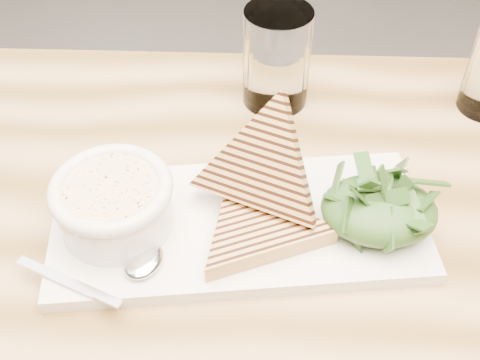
# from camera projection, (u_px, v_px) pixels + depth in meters

# --- Properties ---
(table_top) EXTENTS (1.12, 0.76, 0.04)m
(table_top) POSITION_uv_depth(u_px,v_px,m) (304.00, 292.00, 0.57)
(table_top) COLOR tan
(table_top) RESTS_ON ground
(table_leg_bl) EXTENTS (0.06, 0.06, 0.73)m
(table_leg_bl) POSITION_uv_depth(u_px,v_px,m) (6.00, 253.00, 1.09)
(table_leg_bl) COLOR tan
(table_leg_bl) RESTS_ON ground
(platter) EXTENTS (0.38, 0.21, 0.02)m
(platter) POSITION_uv_depth(u_px,v_px,m) (239.00, 225.00, 0.59)
(platter) COLOR white
(platter) RESTS_ON table_top
(soup_bowl) EXTENTS (0.11, 0.11, 0.04)m
(soup_bowl) POSITION_uv_depth(u_px,v_px,m) (115.00, 209.00, 0.57)
(soup_bowl) COLOR white
(soup_bowl) RESTS_ON platter
(soup) EXTENTS (0.09, 0.09, 0.01)m
(soup) POSITION_uv_depth(u_px,v_px,m) (111.00, 190.00, 0.55)
(soup) COLOR beige
(soup) RESTS_ON soup_bowl
(bowl_rim) EXTENTS (0.11, 0.11, 0.01)m
(bowl_rim) POSITION_uv_depth(u_px,v_px,m) (111.00, 188.00, 0.55)
(bowl_rim) COLOR white
(bowl_rim) RESTS_ON soup_bowl
(sandwich_flat) EXTENTS (0.20, 0.20, 0.02)m
(sandwich_flat) POSITION_uv_depth(u_px,v_px,m) (258.00, 226.00, 0.57)
(sandwich_flat) COLOR tan
(sandwich_flat) RESTS_ON platter
(sandwich_lean) EXTENTS (0.20, 0.20, 0.17)m
(sandwich_lean) POSITION_uv_depth(u_px,v_px,m) (262.00, 167.00, 0.57)
(sandwich_lean) COLOR tan
(sandwich_lean) RESTS_ON sandwich_flat
(salad_base) EXTENTS (0.11, 0.09, 0.04)m
(salad_base) POSITION_uv_depth(u_px,v_px,m) (379.00, 210.00, 0.57)
(salad_base) COLOR #214618
(salad_base) RESTS_ON platter
(arugula_pile) EXTENTS (0.11, 0.10, 0.05)m
(arugula_pile) POSITION_uv_depth(u_px,v_px,m) (380.00, 206.00, 0.56)
(arugula_pile) COLOR #2D4D1D
(arugula_pile) RESTS_ON platter
(spoon_bowl) EXTENTS (0.05, 0.05, 0.01)m
(spoon_bowl) POSITION_uv_depth(u_px,v_px,m) (144.00, 261.00, 0.54)
(spoon_bowl) COLOR silver
(spoon_bowl) RESTS_ON platter
(spoon_handle) EXTENTS (0.10, 0.05, 0.00)m
(spoon_handle) POSITION_uv_depth(u_px,v_px,m) (68.00, 282.00, 0.53)
(spoon_handle) COLOR silver
(spoon_handle) RESTS_ON platter
(glass_near) EXTENTS (0.08, 0.08, 0.12)m
(glass_near) POSITION_uv_depth(u_px,v_px,m) (277.00, 58.00, 0.70)
(glass_near) COLOR white
(glass_near) RESTS_ON table_top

